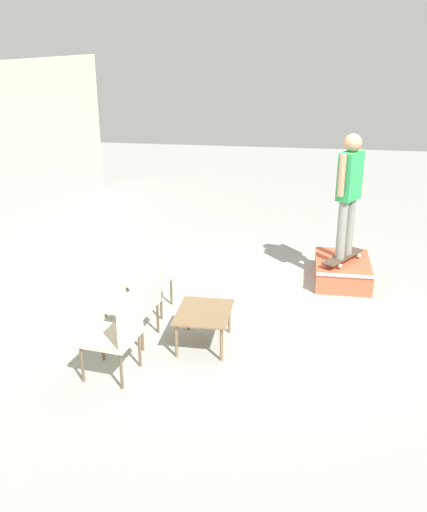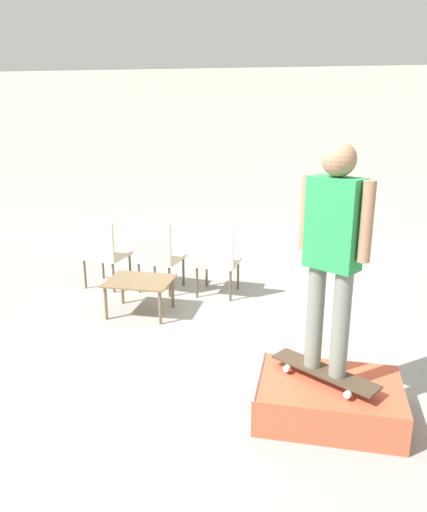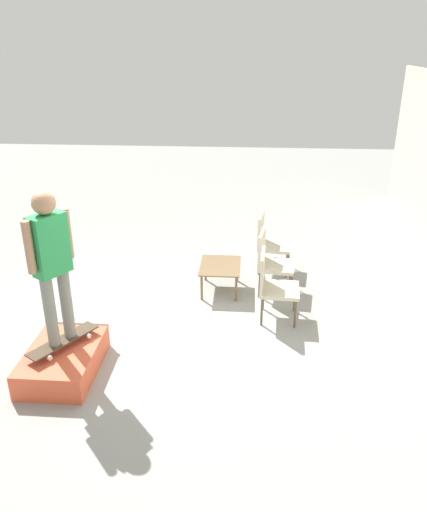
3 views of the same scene
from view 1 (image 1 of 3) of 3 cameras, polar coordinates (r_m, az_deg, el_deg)
The scene contains 8 objects.
ground_plane at distance 7.54m, azimuth 6.88°, elevation -5.27°, with size 24.00×24.00×0.00m, color gray.
skate_ramp_box at distance 8.50m, azimuth 12.76°, elevation -1.45°, with size 1.14×0.77×0.33m.
skateboard_on_ramp at distance 8.38m, azimuth 12.83°, elevation -0.07°, with size 0.85×0.64×0.07m.
person_skater at distance 8.07m, azimuth 13.42°, elevation 6.83°, with size 0.50×0.37×1.74m.
coffee_table at distance 6.51m, azimuth -0.98°, elevation -5.97°, with size 0.75×0.60×0.42m.
patio_chair_left at distance 5.93m, azimuth -9.52°, elevation -7.34°, with size 0.59×0.59×0.96m.
patio_chair_center at distance 6.58m, azimuth -7.44°, elevation -4.25°, with size 0.59×0.59×0.96m.
patio_chair_right at distance 7.27m, azimuth -5.74°, elevation -1.69°, with size 0.55×0.55×0.96m.
Camera 1 is at (-6.78, -0.17, 3.30)m, focal length 40.00 mm.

